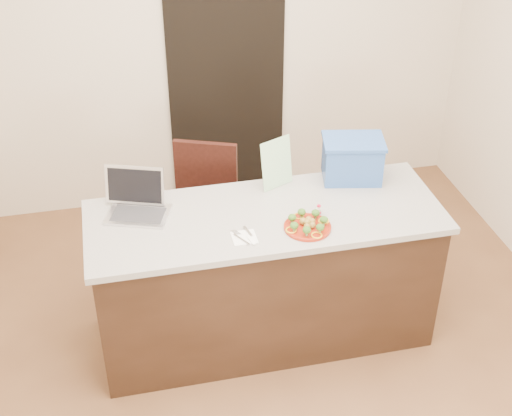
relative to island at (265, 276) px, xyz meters
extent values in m
plane|color=brown|center=(0.00, -0.25, -0.46)|extent=(4.00, 4.00, 0.00)
plane|color=beige|center=(0.00, 1.75, 0.89)|extent=(4.00, 0.00, 4.00)
cube|color=black|center=(0.10, 1.73, 0.54)|extent=(0.90, 0.02, 2.00)
cube|color=black|center=(0.00, 0.00, -0.02)|extent=(2.00, 0.70, 0.88)
cube|color=beige|center=(0.00, 0.00, 0.44)|extent=(2.06, 0.76, 0.04)
cylinder|color=maroon|center=(0.20, -0.19, 0.47)|extent=(0.27, 0.27, 0.02)
torus|color=maroon|center=(0.20, -0.19, 0.47)|extent=(0.26, 0.26, 0.01)
sphere|color=olive|center=(0.20, -0.19, 0.49)|extent=(0.04, 0.04, 0.04)
sphere|color=olive|center=(0.19, -0.22, 0.49)|extent=(0.04, 0.04, 0.04)
sphere|color=olive|center=(0.22, -0.22, 0.49)|extent=(0.04, 0.04, 0.04)
sphere|color=olive|center=(0.23, -0.18, 0.49)|extent=(0.04, 0.04, 0.04)
sphere|color=olive|center=(0.21, -0.16, 0.49)|extent=(0.04, 0.04, 0.04)
sphere|color=olive|center=(0.17, -0.17, 0.49)|extent=(0.04, 0.04, 0.04)
ellipsoid|color=#244913|center=(0.19, -0.10, 0.51)|extent=(0.05, 0.05, 0.04)
ellipsoid|color=#244913|center=(0.12, -0.14, 0.51)|extent=(0.05, 0.05, 0.04)
ellipsoid|color=#244913|center=(0.11, -0.22, 0.51)|extent=(0.05, 0.05, 0.04)
ellipsoid|color=#244913|center=(0.17, -0.28, 0.51)|extent=(0.05, 0.05, 0.04)
ellipsoid|color=#244913|center=(0.24, -0.27, 0.51)|extent=(0.05, 0.05, 0.04)
ellipsoid|color=#244913|center=(0.29, -0.20, 0.51)|extent=(0.05, 0.05, 0.04)
ellipsoid|color=#244913|center=(0.26, -0.13, 0.51)|extent=(0.05, 0.05, 0.04)
torus|color=gold|center=(0.17, -0.09, 0.48)|extent=(0.06, 0.06, 0.01)
torus|color=gold|center=(0.10, -0.21, 0.48)|extent=(0.06, 0.06, 0.01)
torus|color=gold|center=(0.22, -0.29, 0.48)|extent=(0.06, 0.06, 0.01)
torus|color=gold|center=(0.30, -0.17, 0.48)|extent=(0.06, 0.06, 0.01)
cube|color=white|center=(-0.17, -0.20, 0.46)|extent=(0.13, 0.13, 0.01)
cube|color=silver|center=(-0.19, -0.22, 0.47)|extent=(0.08, 0.12, 0.00)
cube|color=silver|center=(-0.19, -0.15, 0.47)|extent=(0.05, 0.06, 0.00)
cube|color=white|center=(-0.14, -0.25, 0.47)|extent=(0.03, 0.09, 0.01)
cube|color=silver|center=(-0.14, -0.16, 0.47)|extent=(0.04, 0.10, 0.00)
cylinder|color=beige|center=(0.29, -0.08, 0.48)|extent=(0.03, 0.03, 0.05)
cylinder|color=beige|center=(0.29, -0.08, 0.51)|extent=(0.02, 0.02, 0.01)
cylinder|color=red|center=(0.29, -0.08, 0.52)|extent=(0.02, 0.02, 0.01)
cylinder|color=red|center=(0.29, -0.08, 0.48)|extent=(0.03, 0.03, 0.02)
cube|color=silver|center=(-0.71, 0.14, 0.47)|extent=(0.41, 0.34, 0.02)
cube|color=silver|center=(-0.71, 0.26, 0.59)|extent=(0.35, 0.17, 0.23)
cube|color=black|center=(-0.71, 0.26, 0.59)|extent=(0.31, 0.15, 0.20)
cube|color=#29282B|center=(-0.71, 0.13, 0.47)|extent=(0.33, 0.26, 0.00)
cube|color=white|center=(0.14, 0.29, 0.61)|extent=(0.22, 0.13, 0.31)
cube|color=#294F96|center=(0.61, 0.27, 0.58)|extent=(0.39, 0.31, 0.25)
cube|color=#294F96|center=(0.61, 0.27, 0.71)|extent=(0.42, 0.34, 0.02)
cube|color=black|center=(-0.22, 0.64, 0.00)|extent=(0.56, 0.56, 0.04)
cube|color=black|center=(-0.22, 0.83, 0.26)|extent=(0.41, 0.20, 0.49)
cylinder|color=black|center=(-0.40, 0.45, -0.23)|extent=(0.04, 0.04, 0.46)
cylinder|color=black|center=(-0.03, 0.45, -0.23)|extent=(0.04, 0.04, 0.46)
cylinder|color=black|center=(-0.40, 0.82, -0.23)|extent=(0.04, 0.04, 0.46)
cylinder|color=black|center=(-0.03, 0.82, -0.23)|extent=(0.04, 0.04, 0.46)
camera|label=1|loc=(-0.79, -3.30, 2.75)|focal=50.00mm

